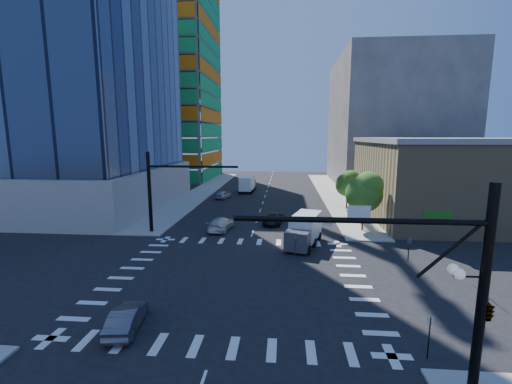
# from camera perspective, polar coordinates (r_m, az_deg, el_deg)

# --- Properties ---
(ground) EXTENTS (160.00, 160.00, 0.00)m
(ground) POSITION_cam_1_polar(r_m,az_deg,el_deg) (27.51, -3.04, -13.94)
(ground) COLOR black
(ground) RESTS_ON ground
(road_markings) EXTENTS (20.00, 20.00, 0.01)m
(road_markings) POSITION_cam_1_polar(r_m,az_deg,el_deg) (27.51, -3.04, -13.93)
(road_markings) COLOR silver
(road_markings) RESTS_ON ground
(sidewalk_ne) EXTENTS (5.00, 60.00, 0.15)m
(sidewalk_ne) POSITION_cam_1_polar(r_m,az_deg,el_deg) (66.51, 12.53, -0.21)
(sidewalk_ne) COLOR #9B9892
(sidewalk_ne) RESTS_ON ground
(sidewalk_nw) EXTENTS (5.00, 60.00, 0.15)m
(sidewalk_nw) POSITION_cam_1_polar(r_m,az_deg,el_deg) (67.84, -8.88, 0.09)
(sidewalk_nw) COLOR #9B9892
(sidewalk_nw) RESTS_ON ground
(construction_building) EXTENTS (25.16, 34.50, 70.60)m
(construction_building) POSITION_cam_1_polar(r_m,az_deg,el_deg) (93.31, -15.30, 17.51)
(construction_building) COLOR gray
(construction_building) RESTS_ON ground
(commercial_building) EXTENTS (20.50, 22.50, 10.60)m
(commercial_building) POSITION_cam_1_polar(r_m,az_deg,el_deg) (51.98, 29.22, 2.02)
(commercial_building) COLOR #958256
(commercial_building) RESTS_ON ground
(bg_building_ne) EXTENTS (24.00, 30.00, 28.00)m
(bg_building_ne) POSITION_cam_1_polar(r_m,az_deg,el_deg) (83.44, 21.59, 10.87)
(bg_building_ne) COLOR #595350
(bg_building_ne) RESTS_ON ground
(signal_mast_se) EXTENTS (10.51, 2.48, 9.00)m
(signal_mast_se) POSITION_cam_1_polar(r_m,az_deg,el_deg) (16.34, 30.89, -13.09)
(signal_mast_se) COLOR black
(signal_mast_se) RESTS_ON sidewalk_se
(signal_mast_nw) EXTENTS (10.20, 0.40, 9.00)m
(signal_mast_nw) POSITION_cam_1_polar(r_m,az_deg,el_deg) (39.32, -15.34, 1.16)
(signal_mast_nw) COLOR black
(signal_mast_nw) RESTS_ON sidewalk_nw
(tree_south) EXTENTS (4.16, 4.16, 6.82)m
(tree_south) POSITION_cam_1_polar(r_m,az_deg,el_deg) (40.44, 17.78, 0.11)
(tree_south) COLOR #382316
(tree_south) RESTS_ON sidewalk_ne
(tree_north) EXTENTS (3.54, 3.52, 5.78)m
(tree_north) POSITION_cam_1_polar(r_m,az_deg,el_deg) (52.23, 15.17, 1.46)
(tree_north) COLOR #382316
(tree_north) RESTS_ON sidewalk_ne
(no_parking_sign) EXTENTS (0.30, 0.06, 2.20)m
(no_parking_sign) POSITION_cam_1_polar(r_m,az_deg,el_deg) (19.95, 26.93, -20.16)
(no_parking_sign) COLOR black
(no_parking_sign) RESTS_ON ground
(car_nb_far) EXTENTS (2.95, 4.95, 1.29)m
(car_nb_far) POSITION_cam_1_polar(r_m,az_deg,el_deg) (42.81, 2.95, -4.48)
(car_nb_far) COLOR black
(car_nb_far) RESTS_ON ground
(car_sb_near) EXTENTS (2.67, 5.37, 1.50)m
(car_sb_near) POSITION_cam_1_polar(r_m,az_deg,el_deg) (40.22, -5.83, -5.27)
(car_sb_near) COLOR silver
(car_sb_near) RESTS_ON ground
(car_sb_mid) EXTENTS (2.65, 4.33, 1.38)m
(car_sb_mid) POSITION_cam_1_polar(r_m,az_deg,el_deg) (60.07, -5.44, -0.45)
(car_sb_mid) COLOR silver
(car_sb_mid) RESTS_ON ground
(car_sb_cross) EXTENTS (1.95, 4.24, 1.35)m
(car_sb_cross) POSITION_cam_1_polar(r_m,az_deg,el_deg) (21.90, -20.71, -19.05)
(car_sb_cross) COLOR #535258
(car_sb_cross) RESTS_ON ground
(box_truck_near) EXTENTS (4.10, 6.30, 3.06)m
(box_truck_near) POSITION_cam_1_polar(r_m,az_deg,el_deg) (34.46, 7.91, -6.78)
(box_truck_near) COLOR black
(box_truck_near) RESTS_ON ground
(box_truck_far) EXTENTS (2.88, 6.03, 3.09)m
(box_truck_far) POSITION_cam_1_polar(r_m,az_deg,el_deg) (66.83, -1.38, 1.18)
(box_truck_far) COLOR black
(box_truck_far) RESTS_ON ground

